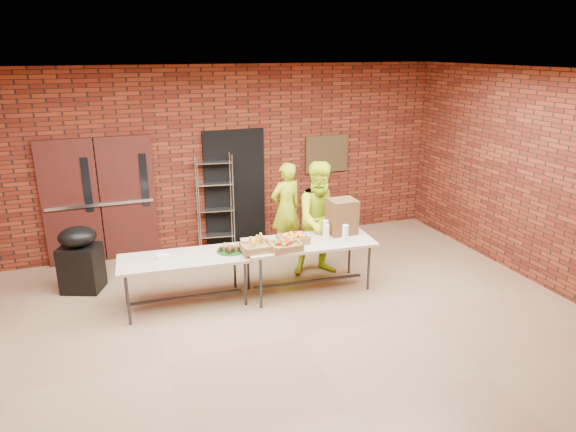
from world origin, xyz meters
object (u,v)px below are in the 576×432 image
object	(u,v)px
volunteer_woman	(286,209)
volunteer_man	(322,219)
table_right	(309,245)
covered_grill	(80,259)
coffee_dispenser	(342,216)
table_left	(184,261)
wire_rack	(215,202)

from	to	relation	value
volunteer_woman	volunteer_man	bearing A→B (deg)	89.02
table_right	covered_grill	bearing A→B (deg)	164.45
coffee_dispenser	volunteer_woman	bearing A→B (deg)	106.96
coffee_dispenser	volunteer_man	world-z (taller)	volunteer_man
table_left	volunteer_man	world-z (taller)	volunteer_man
table_right	volunteer_woman	bearing A→B (deg)	87.19
wire_rack	covered_grill	size ratio (longest dim) A/B	1.72
table_left	volunteer_man	distance (m)	2.25
coffee_dispenser	volunteer_woman	world-z (taller)	volunteer_woman
coffee_dispenser	volunteer_man	bearing A→B (deg)	119.28
covered_grill	table_right	bearing A→B (deg)	2.25
volunteer_man	table_left	bearing A→B (deg)	-164.02
wire_rack	covered_grill	distance (m)	2.49
table_right	volunteer_woman	size ratio (longest dim) A/B	1.19
table_right	wire_rack	bearing A→B (deg)	117.53
coffee_dispenser	covered_grill	world-z (taller)	coffee_dispenser
table_left	table_right	world-z (taller)	table_right
table_left	coffee_dispenser	distance (m)	2.43
wire_rack	table_right	xyz separation A→B (m)	(0.91, -2.13, -0.15)
table_right	covered_grill	distance (m)	3.37
table_right	volunteer_woman	xyz separation A→B (m)	(0.19, 1.49, 0.10)
table_right	volunteer_man	xyz separation A→B (m)	(0.42, 0.48, 0.20)
table_right	volunteer_woman	distance (m)	1.51
wire_rack	coffee_dispenser	xyz separation A→B (m)	(1.51, -1.98, 0.18)
coffee_dispenser	volunteer_woman	size ratio (longest dim) A/B	0.33
table_left	table_right	xyz separation A→B (m)	(1.80, -0.14, 0.04)
table_right	covered_grill	size ratio (longest dim) A/B	1.94
table_left	table_right	bearing A→B (deg)	-0.35
table_left	volunteer_woman	xyz separation A→B (m)	(1.99, 1.35, 0.15)
coffee_dispenser	volunteer_man	xyz separation A→B (m)	(-0.18, 0.33, -0.13)
volunteer_woman	volunteer_man	distance (m)	1.04
wire_rack	coffee_dispenser	world-z (taller)	wire_rack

